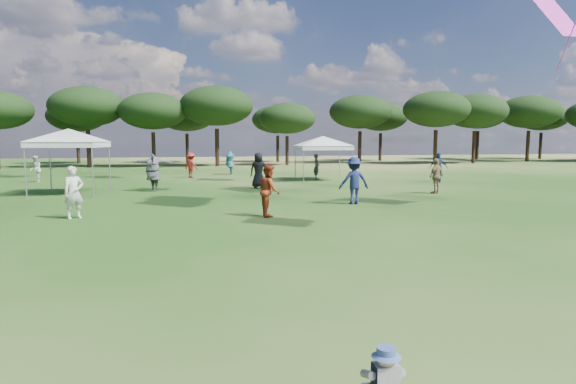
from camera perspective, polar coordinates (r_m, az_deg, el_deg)
name	(u,v)px	position (r m, az deg, el deg)	size (l,w,h in m)	color
tree_line	(205,111)	(49.55, -9.86, 9.48)	(108.78, 17.63, 7.77)	black
tent_left	(68,131)	(24.37, -24.58, 6.55)	(5.98, 5.98, 3.32)	gray
tent_right	(323,138)	(30.02, 4.15, 6.40)	(6.33, 6.33, 3.05)	gray
toddler	(385,379)	(4.95, 11.38, -20.93)	(0.39, 0.43, 0.58)	#161C33
festival_crowd	(158,173)	(24.79, -15.15, 2.23)	(30.81, 21.20, 1.92)	silver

